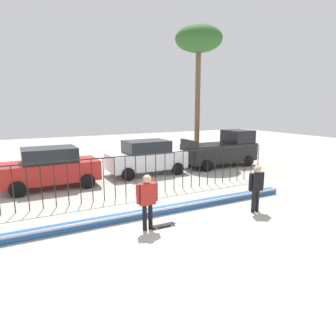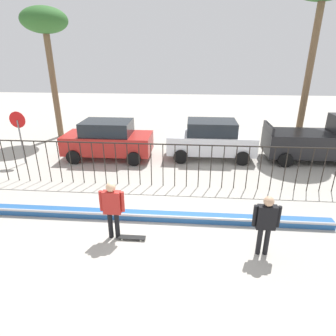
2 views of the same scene
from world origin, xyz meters
name	(u,v)px [view 1 (image 1 of 2)]	position (x,y,z in m)	size (l,w,h in m)	color
ground_plane	(170,218)	(0.00, 0.00, 0.00)	(60.00, 60.00, 0.00)	#ADA89E
bowl_coping_ledge	(163,210)	(0.00, 0.56, 0.12)	(11.00, 0.41, 0.27)	#235699
perimeter_fence	(136,171)	(0.00, 3.07, 1.09)	(14.04, 0.04, 1.76)	black
skateboarder	(147,197)	(-1.06, -0.49, 1.05)	(0.71, 0.27, 1.75)	black
skateboard	(163,225)	(-0.55, -0.54, 0.06)	(0.80, 0.20, 0.07)	black
camera_operator	(256,185)	(3.03, -0.87, 1.02)	(0.69, 0.26, 1.71)	black
parked_car_red	(50,167)	(-3.05, 6.08, 0.97)	(4.30, 2.12, 1.90)	#B2231E
parked_car_white	(146,157)	(2.06, 6.57, 0.97)	(4.30, 2.12, 1.90)	silver
pickup_truck	(222,150)	(7.31, 6.51, 1.04)	(4.70, 2.12, 2.24)	black
palm_tree_tall	(199,42)	(7.29, 9.42, 7.97)	(3.19, 3.19, 9.07)	brown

